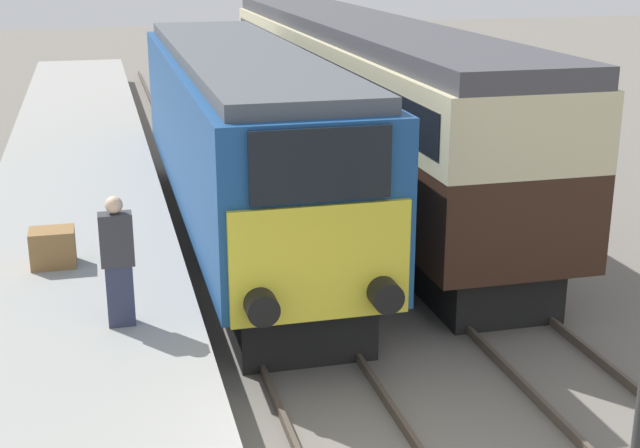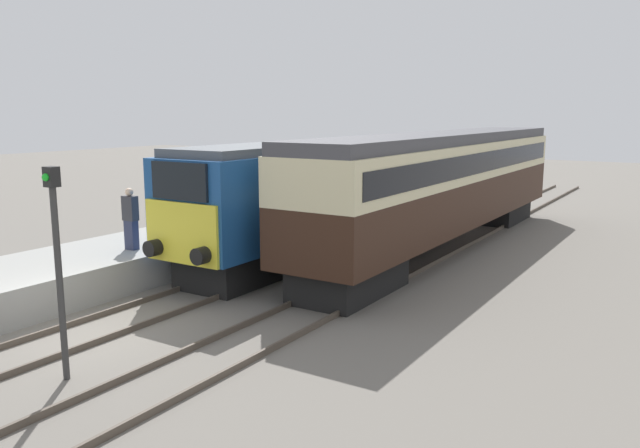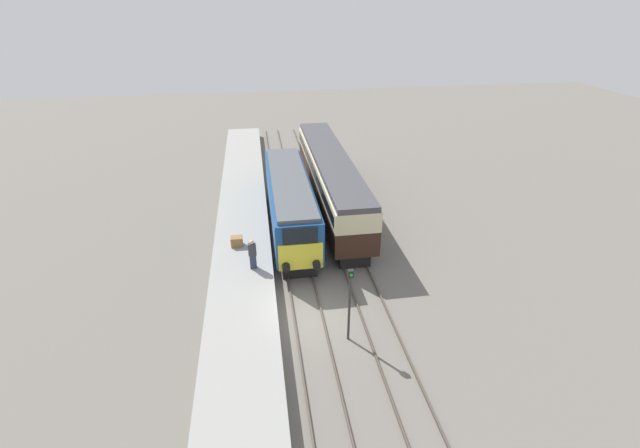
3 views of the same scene
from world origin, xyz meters
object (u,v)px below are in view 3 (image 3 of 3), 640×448
Objects in this scene: locomotive at (290,202)px; person_on_platform at (253,254)px; luggage_crate at (237,241)px; signal_post at (350,300)px; passenger_carriage at (331,176)px.

person_on_platform is at bearing -114.33° from locomotive.
locomotive is 4.89m from luggage_crate.
locomotive is 7.35× the size of person_on_platform.
signal_post reaches higher than person_on_platform.
person_on_platform is 2.86m from luggage_crate.
person_on_platform is (-2.63, -5.81, -0.32)m from locomotive.
passenger_carriage is at bearing 43.21° from luggage_crate.
passenger_carriage is at bearing 83.35° from signal_post.
passenger_carriage is 10.13× the size of person_on_platform.
passenger_carriage is 11.01m from person_on_platform.
passenger_carriage is 14.69m from signal_post.
signal_post is (1.70, -11.21, 0.17)m from locomotive.
passenger_carriage is at bearing 44.83° from locomotive.
passenger_carriage reaches higher than signal_post.
locomotive is 0.73× the size of passenger_carriage.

